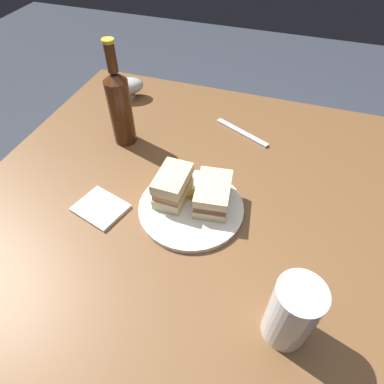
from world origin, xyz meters
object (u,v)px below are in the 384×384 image
Objects in this scene: plate at (191,208)px; gravy_boat at (127,86)px; cider_bottle at (120,106)px; pint_glass at (291,314)px; sandwich_half_left at (213,194)px; napkin at (100,208)px; sandwich_half_right at (173,186)px; fork at (242,132)px.

plate is 0.53m from gravy_boat.
cider_bottle is at bearing 144.24° from plate.
pint_glass is at bearing -38.44° from cider_bottle.
sandwich_half_left is at bearing -27.99° from cider_bottle.
napkin is (-0.20, -0.07, -0.00)m from plate.
sandwich_half_right is 0.37× the size of cider_bottle.
sandwich_half_right reaches higher than sandwich_half_left.
pint_glass is 0.85m from gravy_boat.
gravy_boat is (-0.35, 0.40, 0.03)m from plate.
sandwich_half_right is at bearing -81.75° from fork.
napkin is 0.61× the size of fork.
sandwich_half_right reaches higher than gravy_boat.
fork is at bearing 57.29° from napkin.
plate is 0.34m from cider_bottle.
napkin is at bearing -76.77° from cider_bottle.
plate is 2.20× the size of napkin.
sandwich_half_left is at bearing 7.39° from sandwich_half_right.
cider_bottle is (-0.21, 0.17, 0.06)m from sandwich_half_right.
napkin is (-0.24, -0.09, -0.04)m from sandwich_half_left.
fork is at bearing 89.03° from sandwich_half_left.
gravy_boat reaches higher than napkin.
sandwich_half_left reaches higher than plate.
cider_bottle reaches higher than sandwich_half_left.
gravy_boat is at bearing 128.47° from sandwich_half_right.
napkin is at bearing -159.42° from sandwich_half_left.
fork is at bearing 81.43° from plate.
sandwich_half_right is 0.18m from napkin.
sandwich_half_right reaches higher than napkin.
plate is 2.34× the size of sandwich_half_right.
gravy_boat is at bearing 108.29° from napkin.
pint_glass is 0.80× the size of fork.
fork is (0.31, 0.13, -0.11)m from cider_bottle.
fork is at bearing -10.65° from gravy_boat.
sandwich_half_left is at bearing -43.11° from gravy_boat.
gravy_boat is 0.49m from napkin.
pint_glass is 1.30× the size of napkin.
gravy_boat is 0.44× the size of cider_bottle.
cider_bottle is at bearing 103.23° from napkin.
sandwich_half_left is (0.04, 0.03, 0.04)m from plate.
pint_glass is (0.20, -0.24, 0.02)m from sandwich_half_left.
gravy_boat is at bearing 136.89° from sandwich_half_left.
plate is 0.07m from sandwich_half_right.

